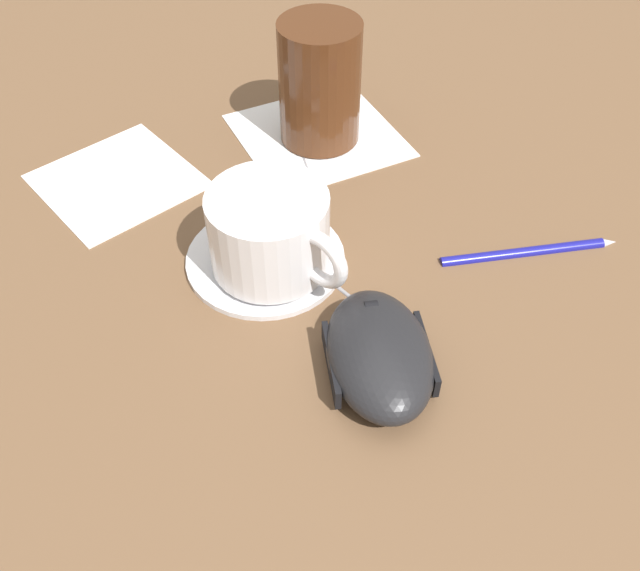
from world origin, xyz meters
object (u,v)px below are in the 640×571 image
saucer (269,260)px  computer_mouse (379,354)px  coffee_cup (271,232)px  pen (530,248)px  drinking_glass (320,83)px

saucer → computer_mouse: computer_mouse is taller
coffee_cup → pen: coffee_cup is taller
saucer → coffee_cup: (0.00, 0.01, 0.04)m
drinking_glass → pen: (-0.01, 0.22, -0.05)m
drinking_glass → coffee_cup: bearing=33.7°
coffee_cup → pen: 0.20m
coffee_cup → computer_mouse: coffee_cup is taller
coffee_cup → pen: size_ratio=0.96×
saucer → drinking_glass: bearing=-147.9°
coffee_cup → saucer: bearing=-112.4°
saucer → computer_mouse: size_ratio=0.95×
saucer → coffee_cup: coffee_cup is taller
computer_mouse → pen: size_ratio=1.05×
saucer → computer_mouse: 0.13m
pen → drinking_glass: bearing=-88.1°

